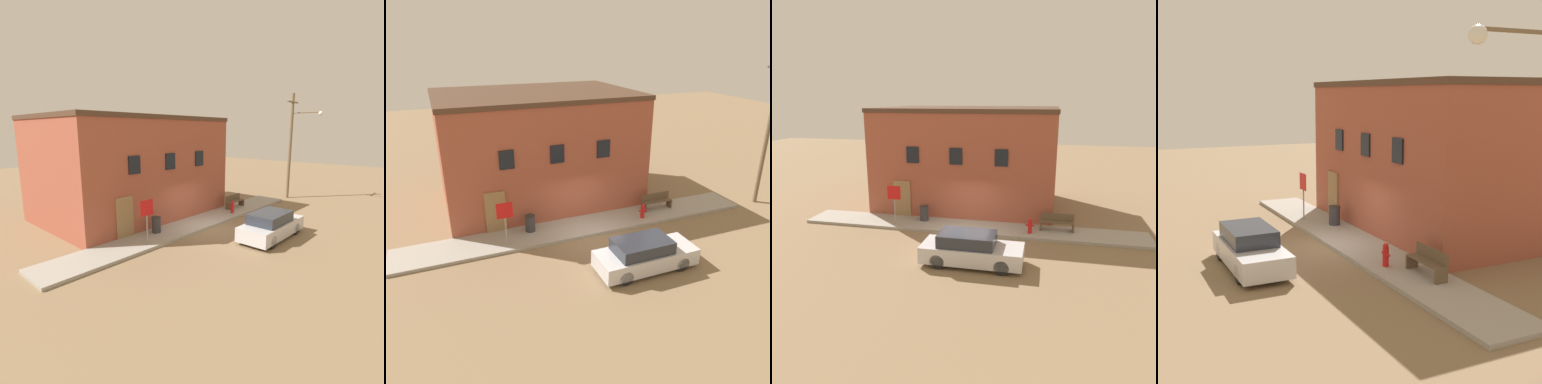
# 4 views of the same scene
# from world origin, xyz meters

# --- Properties ---
(ground_plane) EXTENTS (80.00, 80.00, 0.00)m
(ground_plane) POSITION_xyz_m (0.00, 0.00, 0.00)
(ground_plane) COLOR #846B4C
(sidewalk) EXTENTS (18.14, 2.08, 0.15)m
(sidewalk) POSITION_xyz_m (0.00, 1.04, 0.07)
(sidewalk) COLOR #9E998E
(sidewalk) RESTS_ON ground
(brick_building) EXTENTS (10.71, 7.45, 6.22)m
(brick_building) POSITION_xyz_m (-0.97, 5.75, 3.11)
(brick_building) COLOR #9E4C38
(brick_building) RESTS_ON ground
(fire_hydrant) EXTENTS (0.43, 0.21, 0.78)m
(fire_hydrant) POSITION_xyz_m (3.20, 0.65, 0.54)
(fire_hydrant) COLOR red
(fire_hydrant) RESTS_ON sidewalk
(stop_sign) EXTENTS (0.74, 0.06, 2.10)m
(stop_sign) POSITION_xyz_m (-3.99, 0.53, 1.63)
(stop_sign) COLOR gray
(stop_sign) RESTS_ON sidewalk
(bench) EXTENTS (1.69, 0.44, 0.86)m
(bench) POSITION_xyz_m (4.53, 1.39, 0.58)
(bench) COLOR brown
(bench) RESTS_ON sidewalk
(trash_bin) EXTENTS (0.50, 0.50, 0.82)m
(trash_bin) POSITION_xyz_m (-2.65, 1.44, 0.56)
(trash_bin) COLOR #333338
(trash_bin) RESTS_ON sidewalk
(utility_pole) EXTENTS (1.80, 2.46, 8.23)m
(utility_pole) POSITION_xyz_m (10.58, 0.10, 4.47)
(utility_pole) COLOR brown
(utility_pole) RESTS_ON ground
(parked_car) EXTENTS (4.23, 1.63, 1.37)m
(parked_car) POSITION_xyz_m (0.96, -3.23, 0.66)
(parked_car) COLOR black
(parked_car) RESTS_ON ground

